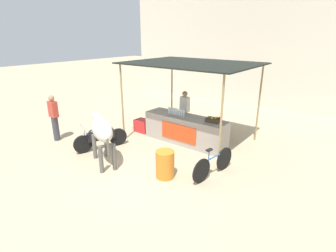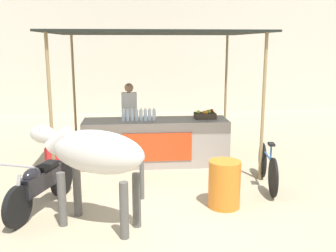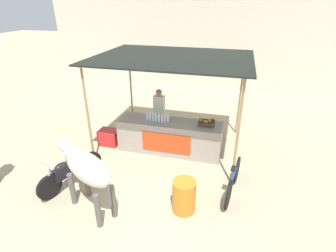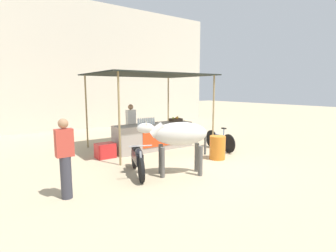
{
  "view_description": "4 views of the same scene",
  "coord_description": "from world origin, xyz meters",
  "px_view_note": "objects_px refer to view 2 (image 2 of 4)",
  "views": [
    {
      "loc": [
        4.78,
        -4.98,
        3.62
      ],
      "look_at": [
        0.17,
        0.99,
        0.98
      ],
      "focal_mm": 28.0,
      "sensor_mm": 36.0,
      "label": 1
    },
    {
      "loc": [
        -0.48,
        -5.79,
        2.53
      ],
      "look_at": [
        0.18,
        1.38,
        1.0
      ],
      "focal_mm": 42.0,
      "sensor_mm": 36.0,
      "label": 2
    },
    {
      "loc": [
        1.73,
        -4.39,
        4.13
      ],
      "look_at": [
        0.13,
        1.54,
        1.15
      ],
      "focal_mm": 28.0,
      "sensor_mm": 36.0,
      "label": 3
    },
    {
      "loc": [
        -5.07,
        -5.83,
        2.23
      ],
      "look_at": [
        0.19,
        1.56,
        0.93
      ],
      "focal_mm": 28.0,
      "sensor_mm": 36.0,
      "label": 4
    }
  ],
  "objects_px": {
    "cooler_box": "(62,157)",
    "bicycle_leaning": "(268,167)",
    "fruit_crate": "(205,115)",
    "motorcycle_parked": "(40,184)",
    "vendor_behind_counter": "(130,119)",
    "stall_counter": "(156,142)",
    "cow": "(94,155)",
    "water_barrel": "(224,184)"
  },
  "relations": [
    {
      "from": "bicycle_leaning",
      "to": "cow",
      "type": "bearing_deg",
      "value": -156.18
    },
    {
      "from": "fruit_crate",
      "to": "cow",
      "type": "relative_size",
      "value": 0.25
    },
    {
      "from": "vendor_behind_counter",
      "to": "water_barrel",
      "type": "relative_size",
      "value": 2.21
    },
    {
      "from": "motorcycle_parked",
      "to": "water_barrel",
      "type": "bearing_deg",
      "value": -2.46
    },
    {
      "from": "vendor_behind_counter",
      "to": "motorcycle_parked",
      "type": "height_order",
      "value": "vendor_behind_counter"
    },
    {
      "from": "stall_counter",
      "to": "motorcycle_parked",
      "type": "bearing_deg",
      "value": -130.86
    },
    {
      "from": "vendor_behind_counter",
      "to": "fruit_crate",
      "type": "bearing_deg",
      "value": -23.69
    },
    {
      "from": "stall_counter",
      "to": "cooler_box",
      "type": "bearing_deg",
      "value": -177.12
    },
    {
      "from": "fruit_crate",
      "to": "motorcycle_parked",
      "type": "xyz_separation_m",
      "value": [
        -2.95,
        -2.24,
        -0.61
      ]
    },
    {
      "from": "cow",
      "to": "bicycle_leaning",
      "type": "relative_size",
      "value": 1.08
    },
    {
      "from": "cooler_box",
      "to": "bicycle_leaning",
      "type": "xyz_separation_m",
      "value": [
        3.84,
        -1.38,
        0.11
      ]
    },
    {
      "from": "fruit_crate",
      "to": "water_barrel",
      "type": "relative_size",
      "value": 0.59
    },
    {
      "from": "vendor_behind_counter",
      "to": "stall_counter",
      "type": "bearing_deg",
      "value": -54.1
    },
    {
      "from": "fruit_crate",
      "to": "water_barrel",
      "type": "distance_m",
      "value": 2.46
    },
    {
      "from": "fruit_crate",
      "to": "cooler_box",
      "type": "distance_m",
      "value": 3.09
    },
    {
      "from": "bicycle_leaning",
      "to": "cooler_box",
      "type": "bearing_deg",
      "value": 160.29
    },
    {
      "from": "water_barrel",
      "to": "bicycle_leaning",
      "type": "xyz_separation_m",
      "value": [
        0.98,
        0.84,
        -0.02
      ]
    },
    {
      "from": "stall_counter",
      "to": "bicycle_leaning",
      "type": "height_order",
      "value": "stall_counter"
    },
    {
      "from": "water_barrel",
      "to": "cooler_box",
      "type": "bearing_deg",
      "value": 142.24
    },
    {
      "from": "stall_counter",
      "to": "vendor_behind_counter",
      "type": "bearing_deg",
      "value": 125.9
    },
    {
      "from": "cow",
      "to": "fruit_crate",
      "type": "bearing_deg",
      "value": 53.68
    },
    {
      "from": "bicycle_leaning",
      "to": "water_barrel",
      "type": "bearing_deg",
      "value": -139.67
    },
    {
      "from": "cooler_box",
      "to": "water_barrel",
      "type": "xyz_separation_m",
      "value": [
        2.86,
        -2.21,
        0.13
      ]
    },
    {
      "from": "stall_counter",
      "to": "water_barrel",
      "type": "xyz_separation_m",
      "value": [
        0.93,
        -2.31,
        -0.11
      ]
    },
    {
      "from": "cooler_box",
      "to": "bicycle_leaning",
      "type": "height_order",
      "value": "bicycle_leaning"
    },
    {
      "from": "cow",
      "to": "bicycle_leaning",
      "type": "xyz_separation_m",
      "value": [
        2.93,
        1.29,
        -0.69
      ]
    },
    {
      "from": "fruit_crate",
      "to": "cow",
      "type": "height_order",
      "value": "cow"
    },
    {
      "from": "cooler_box",
      "to": "motorcycle_parked",
      "type": "bearing_deg",
      "value": -88.97
    },
    {
      "from": "stall_counter",
      "to": "motorcycle_parked",
      "type": "relative_size",
      "value": 1.75
    },
    {
      "from": "cow",
      "to": "motorcycle_parked",
      "type": "relative_size",
      "value": 1.04
    },
    {
      "from": "cow",
      "to": "vendor_behind_counter",
      "type": "bearing_deg",
      "value": 82.33
    },
    {
      "from": "motorcycle_parked",
      "to": "cow",
      "type": "bearing_deg",
      "value": -33.5
    },
    {
      "from": "water_barrel",
      "to": "motorcycle_parked",
      "type": "xyz_separation_m",
      "value": [
        -2.82,
        0.12,
        0.06
      ]
    },
    {
      "from": "vendor_behind_counter",
      "to": "motorcycle_parked",
      "type": "distance_m",
      "value": 3.26
    },
    {
      "from": "vendor_behind_counter",
      "to": "bicycle_leaning",
      "type": "distance_m",
      "value": 3.35
    },
    {
      "from": "cow",
      "to": "motorcycle_parked",
      "type": "height_order",
      "value": "cow"
    },
    {
      "from": "bicycle_leaning",
      "to": "stall_counter",
      "type": "bearing_deg",
      "value": 142.36
    },
    {
      "from": "vendor_behind_counter",
      "to": "water_barrel",
      "type": "xyz_separation_m",
      "value": [
        1.47,
        -3.06,
        -0.48
      ]
    },
    {
      "from": "fruit_crate",
      "to": "bicycle_leaning",
      "type": "relative_size",
      "value": 0.27
    },
    {
      "from": "vendor_behind_counter",
      "to": "motorcycle_parked",
      "type": "xyz_separation_m",
      "value": [
        -1.35,
        -2.94,
        -0.42
      ]
    },
    {
      "from": "stall_counter",
      "to": "vendor_behind_counter",
      "type": "relative_size",
      "value": 1.82
    },
    {
      "from": "water_barrel",
      "to": "bicycle_leaning",
      "type": "bearing_deg",
      "value": 40.33
    }
  ]
}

